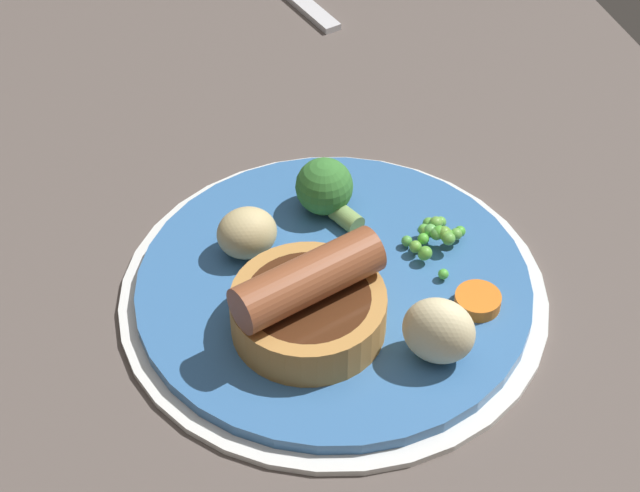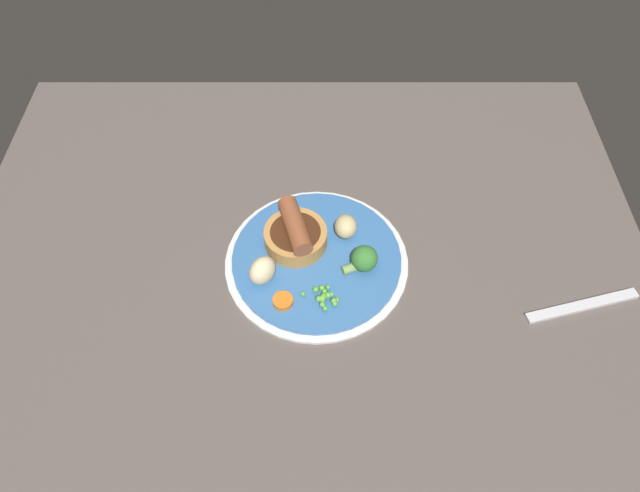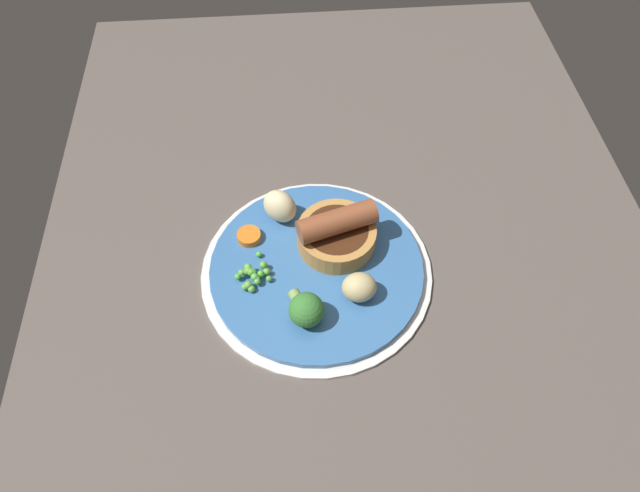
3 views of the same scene
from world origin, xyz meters
TOP-DOWN VIEW (x-y plane):
  - dining_table at (0.00, 0.00)cm, footprint 110.00×80.00cm
  - dinner_plate at (1.97, -4.66)cm, footprint 28.75×28.75cm
  - sausage_pudding at (-1.31, -1.87)cm, footprint 9.89×10.23cm
  - pea_pile at (3.15, -12.36)cm, footprint 5.36×4.52cm
  - broccoli_floret_near at (9.09, -6.42)cm, footprint 5.60×4.11cm
  - potato_chunk_0 at (6.56, 0.24)cm, footprint 3.71×4.23cm
  - potato_chunk_1 at (-6.03, -8.72)cm, footprint 5.50×5.70cm
  - carrot_slice_2 at (-2.94, -12.88)cm, footprint 3.89×3.89cm

SIDE VIEW (x-z plane):
  - dining_table at x=0.00cm, z-range 0.00..3.00cm
  - dinner_plate at x=1.97cm, z-range 2.87..4.27cm
  - carrot_slice_2 at x=-2.94cm, z-range 4.40..5.36cm
  - pea_pile at x=3.15cm, z-range 4.44..6.26cm
  - potato_chunk_0 at x=6.56cm, z-range 4.40..7.95cm
  - broccoli_floret_near at x=9.09cm, z-range 4.31..8.42cm
  - sausage_pudding at x=-1.31cm, z-range 3.63..9.55cm
  - potato_chunk_1 at x=-6.03cm, z-range 4.40..9.02cm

